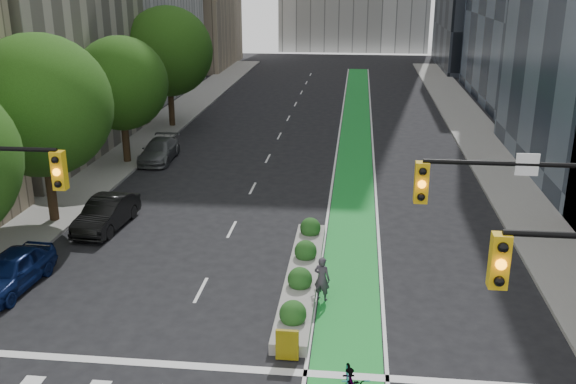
% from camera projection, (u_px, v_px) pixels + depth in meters
% --- Properties ---
extents(sidewalk_left, '(3.60, 90.00, 0.15)m').
position_uv_depth(sidewalk_left, '(132.00, 149.00, 42.64)').
color(sidewalk_left, gray).
rests_on(sidewalk_left, ground).
extents(sidewalk_right, '(3.60, 90.00, 0.15)m').
position_uv_depth(sidewalk_right, '(495.00, 160.00, 40.21)').
color(sidewalk_right, gray).
rests_on(sidewalk_right, ground).
extents(bike_lane_paint, '(2.20, 70.00, 0.01)m').
position_uv_depth(bike_lane_paint, '(355.00, 138.00, 45.84)').
color(bike_lane_paint, '#1A9431').
rests_on(bike_lane_paint, ground).
extents(tree_mid, '(6.40, 6.40, 8.78)m').
position_uv_depth(tree_mid, '(41.00, 106.00, 28.55)').
color(tree_mid, black).
rests_on(tree_mid, ground).
extents(tree_midfar, '(5.60, 5.60, 7.76)m').
position_uv_depth(tree_midfar, '(121.00, 84.00, 38.16)').
color(tree_midfar, black).
rests_on(tree_midfar, ground).
extents(tree_far, '(6.60, 6.60, 9.00)m').
position_uv_depth(tree_far, '(168.00, 52.00, 47.33)').
color(tree_far, black).
rests_on(tree_far, ground).
extents(median_planter, '(1.20, 10.26, 1.10)m').
position_uv_depth(median_planter, '(302.00, 274.00, 24.31)').
color(median_planter, gray).
rests_on(median_planter, ground).
extents(cyclist, '(0.72, 0.60, 1.68)m').
position_uv_depth(cyclist, '(322.00, 279.00, 22.88)').
color(cyclist, '#3A333E').
rests_on(cyclist, ground).
extents(parked_car_left_near, '(1.97, 4.33, 1.44)m').
position_uv_depth(parked_car_left_near, '(11.00, 271.00, 23.75)').
color(parked_car_left_near, '#0D1C4F').
rests_on(parked_car_left_near, ground).
extents(parked_car_left_mid, '(1.86, 4.49, 1.44)m').
position_uv_depth(parked_car_left_mid, '(106.00, 213.00, 29.42)').
color(parked_car_left_mid, black).
rests_on(parked_car_left_mid, ground).
extents(parked_car_left_far, '(2.02, 4.65, 1.33)m').
position_uv_depth(parked_car_left_far, '(159.00, 150.00, 40.10)').
color(parked_car_left_far, '#56595B').
rests_on(parked_car_left_far, ground).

